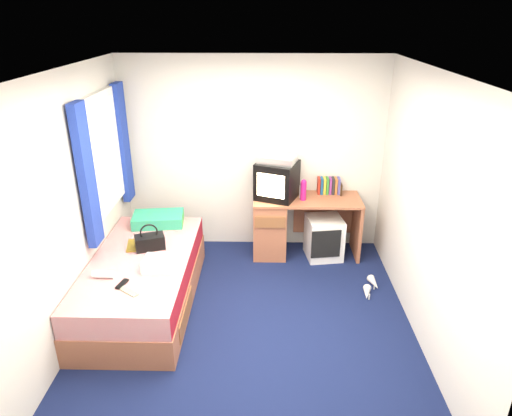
{
  "coord_description": "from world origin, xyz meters",
  "views": [
    {
      "loc": [
        0.17,
        -3.71,
        2.84
      ],
      "look_at": [
        0.06,
        0.7,
        0.93
      ],
      "focal_mm": 32.0,
      "sensor_mm": 36.0,
      "label": 1
    }
  ],
  "objects_px": {
    "desk": "(284,223)",
    "towel": "(160,264)",
    "pillow": "(158,219)",
    "storage_cube": "(324,237)",
    "water_bottle": "(104,274)",
    "bed": "(144,281)",
    "remote_control": "(122,284)",
    "crt_tv": "(277,180)",
    "white_heels": "(371,288)",
    "vcr": "(277,159)",
    "picture_frame": "(341,189)",
    "pink_water_bottle": "(303,191)",
    "aerosol_can": "(301,191)",
    "colour_swatch_fan": "(128,291)",
    "handbag": "(150,241)",
    "magazine": "(137,245)"
  },
  "relations": [
    {
      "from": "aerosol_can",
      "to": "pink_water_bottle",
      "type": "bearing_deg",
      "value": -73.15
    },
    {
      "from": "pillow",
      "to": "towel",
      "type": "xyz_separation_m",
      "value": [
        0.24,
        -1.0,
        -0.01
      ]
    },
    {
      "from": "desk",
      "to": "pink_water_bottle",
      "type": "height_order",
      "value": "pink_water_bottle"
    },
    {
      "from": "magazine",
      "to": "water_bottle",
      "type": "xyz_separation_m",
      "value": [
        -0.15,
        -0.64,
        0.03
      ]
    },
    {
      "from": "remote_control",
      "to": "aerosol_can",
      "type": "bearing_deg",
      "value": 57.65
    },
    {
      "from": "bed",
      "to": "white_heels",
      "type": "height_order",
      "value": "bed"
    },
    {
      "from": "towel",
      "to": "colour_swatch_fan",
      "type": "height_order",
      "value": "towel"
    },
    {
      "from": "towel",
      "to": "colour_swatch_fan",
      "type": "relative_size",
      "value": 1.45
    },
    {
      "from": "bed",
      "to": "remote_control",
      "type": "relative_size",
      "value": 12.5
    },
    {
      "from": "bed",
      "to": "towel",
      "type": "height_order",
      "value": "towel"
    },
    {
      "from": "storage_cube",
      "to": "pink_water_bottle",
      "type": "height_order",
      "value": "pink_water_bottle"
    },
    {
      "from": "magazine",
      "to": "vcr",
      "type": "bearing_deg",
      "value": 30.7
    },
    {
      "from": "handbag",
      "to": "colour_swatch_fan",
      "type": "distance_m",
      "value": 0.81
    },
    {
      "from": "picture_frame",
      "to": "handbag",
      "type": "xyz_separation_m",
      "value": [
        -2.13,
        -1.07,
        -0.2
      ]
    },
    {
      "from": "water_bottle",
      "to": "picture_frame",
      "type": "bearing_deg",
      "value": 34.1
    },
    {
      "from": "bed",
      "to": "desk",
      "type": "relative_size",
      "value": 1.54
    },
    {
      "from": "desk",
      "to": "aerosol_can",
      "type": "xyz_separation_m",
      "value": [
        0.2,
        0.01,
        0.42
      ]
    },
    {
      "from": "picture_frame",
      "to": "aerosol_can",
      "type": "relative_size",
      "value": 0.87
    },
    {
      "from": "desk",
      "to": "aerosol_can",
      "type": "relative_size",
      "value": 8.07
    },
    {
      "from": "picture_frame",
      "to": "colour_swatch_fan",
      "type": "bearing_deg",
      "value": -139.7
    },
    {
      "from": "crt_tv",
      "to": "colour_swatch_fan",
      "type": "bearing_deg",
      "value": -106.01
    },
    {
      "from": "vcr",
      "to": "picture_frame",
      "type": "relative_size",
      "value": 3.04
    },
    {
      "from": "vcr",
      "to": "aerosol_can",
      "type": "xyz_separation_m",
      "value": [
        0.29,
        0.0,
        -0.41
      ]
    },
    {
      "from": "storage_cube",
      "to": "water_bottle",
      "type": "distance_m",
      "value": 2.67
    },
    {
      "from": "pink_water_bottle",
      "to": "bed",
      "type": "bearing_deg",
      "value": -147.79
    },
    {
      "from": "magazine",
      "to": "towel",
      "type": "bearing_deg",
      "value": -52.8
    },
    {
      "from": "desk",
      "to": "towel",
      "type": "xyz_separation_m",
      "value": [
        -1.24,
        -1.34,
        0.19
      ]
    },
    {
      "from": "bed",
      "to": "storage_cube",
      "type": "bearing_deg",
      "value": 27.71
    },
    {
      "from": "storage_cube",
      "to": "crt_tv",
      "type": "distance_m",
      "value": 0.93
    },
    {
      "from": "white_heels",
      "to": "picture_frame",
      "type": "bearing_deg",
      "value": 103.46
    },
    {
      "from": "white_heels",
      "to": "bed",
      "type": "bearing_deg",
      "value": -173.79
    },
    {
      "from": "pillow",
      "to": "crt_tv",
      "type": "height_order",
      "value": "crt_tv"
    },
    {
      "from": "bed",
      "to": "pillow",
      "type": "relative_size",
      "value": 3.49
    },
    {
      "from": "crt_tv",
      "to": "white_heels",
      "type": "distance_m",
      "value": 1.64
    },
    {
      "from": "handbag",
      "to": "desk",
      "type": "bearing_deg",
      "value": 12.83
    },
    {
      "from": "desk",
      "to": "pink_water_bottle",
      "type": "bearing_deg",
      "value": -15.66
    },
    {
      "from": "pink_water_bottle",
      "to": "crt_tv",
      "type": "bearing_deg",
      "value": 169.07
    },
    {
      "from": "desk",
      "to": "picture_frame",
      "type": "xyz_separation_m",
      "value": [
        0.69,
        0.13,
        0.41
      ]
    },
    {
      "from": "aerosol_can",
      "to": "storage_cube",
      "type": "bearing_deg",
      "value": -18.71
    },
    {
      "from": "vcr",
      "to": "pink_water_bottle",
      "type": "relative_size",
      "value": 1.86
    },
    {
      "from": "crt_tv",
      "to": "vcr",
      "type": "distance_m",
      "value": 0.26
    },
    {
      "from": "handbag",
      "to": "water_bottle",
      "type": "relative_size",
      "value": 1.7
    },
    {
      "from": "aerosol_can",
      "to": "remote_control",
      "type": "bearing_deg",
      "value": -136.45
    },
    {
      "from": "colour_swatch_fan",
      "to": "water_bottle",
      "type": "bearing_deg",
      "value": 142.02
    },
    {
      "from": "desk",
      "to": "colour_swatch_fan",
      "type": "bearing_deg",
      "value": -129.48
    },
    {
      "from": "desk",
      "to": "water_bottle",
      "type": "height_order",
      "value": "desk"
    },
    {
      "from": "pillow",
      "to": "aerosol_can",
      "type": "xyz_separation_m",
      "value": [
        1.68,
        0.35,
        0.23
      ]
    },
    {
      "from": "handbag",
      "to": "aerosol_can",
      "type": "bearing_deg",
      "value": 9.68
    },
    {
      "from": "handbag",
      "to": "colour_swatch_fan",
      "type": "xyz_separation_m",
      "value": [
        -0.0,
        -0.81,
        -0.08
      ]
    },
    {
      "from": "aerosol_can",
      "to": "remote_control",
      "type": "height_order",
      "value": "aerosol_can"
    }
  ]
}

